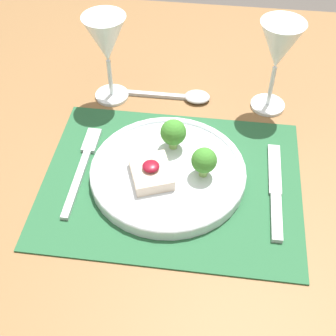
% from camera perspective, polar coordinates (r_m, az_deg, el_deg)
% --- Properties ---
extents(dining_table, '(1.57, 1.19, 0.73)m').
position_cam_1_polar(dining_table, '(0.81, 0.43, -4.98)').
color(dining_table, brown).
rests_on(dining_table, ground_plane).
extents(placemat, '(0.41, 0.32, 0.00)m').
position_cam_1_polar(placemat, '(0.76, 0.46, -1.64)').
color(placemat, '#235633').
rests_on(placemat, dining_table).
extents(dinner_plate, '(0.25, 0.25, 0.07)m').
position_cam_1_polar(dinner_plate, '(0.75, 0.08, -0.21)').
color(dinner_plate, silver).
rests_on(dinner_plate, placemat).
extents(fork, '(0.02, 0.20, 0.01)m').
position_cam_1_polar(fork, '(0.79, -10.27, 0.53)').
color(fork, '#B2B2B7').
rests_on(fork, placemat).
extents(knife, '(0.02, 0.20, 0.01)m').
position_cam_1_polar(knife, '(0.75, 12.98, -3.33)').
color(knife, '#B2B2B7').
rests_on(knife, placemat).
extents(spoon, '(0.18, 0.04, 0.01)m').
position_cam_1_polar(spoon, '(0.91, 2.14, 8.74)').
color(spoon, '#B2B2B7').
rests_on(spoon, dining_table).
extents(wine_glass_near, '(0.08, 0.08, 0.18)m').
position_cam_1_polar(wine_glass_near, '(0.84, 13.34, 13.93)').
color(wine_glass_near, white).
rests_on(wine_glass_near, dining_table).
extents(wine_glass_far, '(0.08, 0.08, 0.17)m').
position_cam_1_polar(wine_glass_far, '(0.86, -7.54, 14.94)').
color(wine_glass_far, white).
rests_on(wine_glass_far, dining_table).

